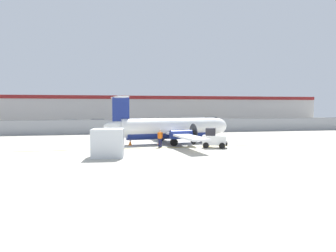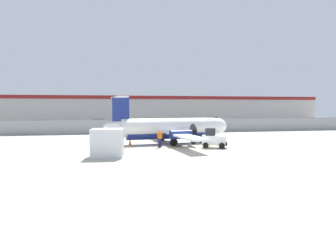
% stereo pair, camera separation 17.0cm
% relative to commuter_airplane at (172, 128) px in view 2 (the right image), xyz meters
% --- Properties ---
extents(ground_plane, '(140.00, 140.00, 0.01)m').
position_rel_commuter_airplane_xyz_m(ground_plane, '(1.22, -3.16, -1.60)').
color(ground_plane, '#B7B2A3').
extents(perimeter_fence, '(98.00, 0.10, 2.10)m').
position_rel_commuter_airplane_xyz_m(perimeter_fence, '(1.22, 12.84, -0.49)').
color(perimeter_fence, gray).
rests_on(perimeter_fence, ground).
extents(parking_lot_strip, '(98.00, 17.00, 0.12)m').
position_rel_commuter_airplane_xyz_m(parking_lot_strip, '(1.22, 24.34, -1.54)').
color(parking_lot_strip, '#38383A').
rests_on(parking_lot_strip, ground).
extents(background_building, '(91.00, 8.10, 6.50)m').
position_rel_commuter_airplane_xyz_m(background_building, '(1.22, 42.83, 1.66)').
color(background_building, '#BCB7B2').
rests_on(background_building, ground).
extents(commuter_airplane, '(13.65, 16.08, 4.92)m').
position_rel_commuter_airplane_xyz_m(commuter_airplane, '(0.00, 0.00, 0.00)').
color(commuter_airplane, white).
rests_on(commuter_airplane, ground).
extents(baggage_tug, '(2.58, 2.09, 1.88)m').
position_rel_commuter_airplane_xyz_m(baggage_tug, '(3.18, -4.15, -0.75)').
color(baggage_tug, silver).
rests_on(baggage_tug, ground).
extents(ground_crew_worker, '(0.54, 0.43, 1.70)m').
position_rel_commuter_airplane_xyz_m(ground_crew_worker, '(-1.78, -2.85, -0.65)').
color(ground_crew_worker, '#191E4C').
rests_on(ground_crew_worker, ground).
extents(cargo_container, '(2.61, 2.26, 2.20)m').
position_rel_commuter_airplane_xyz_m(cargo_container, '(-6.70, -7.51, -0.50)').
color(cargo_container, silver).
rests_on(cargo_container, ground).
extents(traffic_cone_near_left, '(0.36, 0.36, 0.64)m').
position_rel_commuter_airplane_xyz_m(traffic_cone_near_left, '(-6.22, -0.15, -1.29)').
color(traffic_cone_near_left, orange).
rests_on(traffic_cone_near_left, ground).
extents(traffic_cone_near_right, '(0.36, 0.36, 0.64)m').
position_rel_commuter_airplane_xyz_m(traffic_cone_near_right, '(-1.50, -0.70, -1.29)').
color(traffic_cone_near_right, orange).
rests_on(traffic_cone_near_right, ground).
extents(traffic_cone_far_left, '(0.36, 0.36, 0.64)m').
position_rel_commuter_airplane_xyz_m(traffic_cone_far_left, '(-4.49, -0.71, -1.29)').
color(traffic_cone_far_left, orange).
rests_on(traffic_cone_far_left, ground).
extents(parked_car_0, '(4.32, 2.27, 1.58)m').
position_rel_commuter_airplane_xyz_m(parked_car_0, '(-13.19, 23.38, -0.71)').
color(parked_car_0, gray).
rests_on(parked_car_0, parking_lot_strip).
extents(parked_car_1, '(4.39, 2.44, 1.58)m').
position_rel_commuter_airplane_xyz_m(parked_car_1, '(-8.60, 24.79, -0.71)').
color(parked_car_1, slate).
rests_on(parked_car_1, parking_lot_strip).
extents(parked_car_2, '(4.37, 2.39, 1.58)m').
position_rel_commuter_airplane_xyz_m(parked_car_2, '(-4.47, 19.00, -0.71)').
color(parked_car_2, silver).
rests_on(parked_car_2, parking_lot_strip).
extents(parked_car_3, '(4.21, 2.03, 1.58)m').
position_rel_commuter_airplane_xyz_m(parked_car_3, '(1.88, 27.25, -0.71)').
color(parked_car_3, slate).
rests_on(parked_car_3, parking_lot_strip).
extents(parked_car_4, '(4.29, 2.19, 1.58)m').
position_rel_commuter_airplane_xyz_m(parked_car_4, '(4.97, 22.01, -0.71)').
color(parked_car_4, silver).
rests_on(parked_car_4, parking_lot_strip).
extents(parked_car_5, '(4.37, 2.38, 1.58)m').
position_rel_commuter_airplane_xyz_m(parked_car_5, '(11.50, 21.18, -0.71)').
color(parked_car_5, slate).
rests_on(parked_car_5, parking_lot_strip).
extents(parked_car_6, '(4.28, 2.18, 1.58)m').
position_rel_commuter_airplane_xyz_m(parked_car_6, '(15.18, 30.75, -0.71)').
color(parked_car_6, '#B28C19').
rests_on(parked_car_6, parking_lot_strip).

